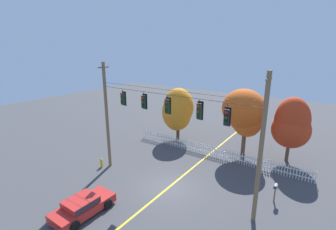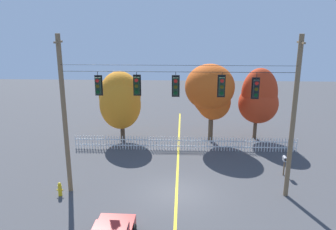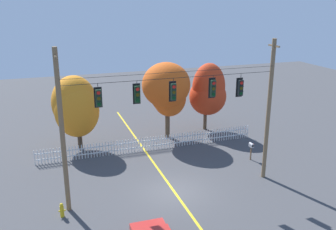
{
  "view_description": "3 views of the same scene",
  "coord_description": "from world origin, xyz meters",
  "px_view_note": "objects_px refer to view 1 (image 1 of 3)",
  "views": [
    {
      "loc": [
        9.3,
        -13.65,
        10.48
      ],
      "look_at": [
        -0.82,
        1.13,
        5.39
      ],
      "focal_mm": 26.2,
      "sensor_mm": 36.0,
      "label": 1
    },
    {
      "loc": [
        0.31,
        -18.03,
        9.81
      ],
      "look_at": [
        -0.56,
        0.96,
        4.54
      ],
      "focal_mm": 35.92,
      "sensor_mm": 36.0,
      "label": 2
    },
    {
      "loc": [
        -7.01,
        -19.49,
        11.51
      ],
      "look_at": [
        0.1,
        1.51,
        4.57
      ],
      "focal_mm": 39.73,
      "sensor_mm": 36.0,
      "label": 3
    }
  ],
  "objects_px": {
    "traffic_signal_southbound_primary": "(227,117)",
    "roadside_mailbox": "(276,188)",
    "autumn_oak_far_east": "(291,126)",
    "traffic_signal_northbound_primary": "(144,102)",
    "autumn_maple_mid": "(244,113)",
    "parked_car": "(83,206)",
    "traffic_signal_westbound_side": "(123,99)",
    "autumn_maple_near_fence": "(178,109)",
    "traffic_signal_northbound_secondary": "(199,111)",
    "fire_hydrant": "(102,163)",
    "traffic_signal_eastbound_side": "(167,106)"
  },
  "relations": [
    {
      "from": "traffic_signal_southbound_primary",
      "to": "roadside_mailbox",
      "type": "height_order",
      "value": "traffic_signal_southbound_primary"
    },
    {
      "from": "traffic_signal_southbound_primary",
      "to": "autumn_oak_far_east",
      "type": "relative_size",
      "value": 0.24
    },
    {
      "from": "traffic_signal_northbound_primary",
      "to": "autumn_maple_mid",
      "type": "height_order",
      "value": "traffic_signal_northbound_primary"
    },
    {
      "from": "autumn_maple_mid",
      "to": "parked_car",
      "type": "height_order",
      "value": "autumn_maple_mid"
    },
    {
      "from": "autumn_maple_mid",
      "to": "roadside_mailbox",
      "type": "height_order",
      "value": "autumn_maple_mid"
    },
    {
      "from": "traffic_signal_westbound_side",
      "to": "traffic_signal_southbound_primary",
      "type": "bearing_deg",
      "value": 0.0
    },
    {
      "from": "autumn_maple_near_fence",
      "to": "roadside_mailbox",
      "type": "bearing_deg",
      "value": -27.9
    },
    {
      "from": "traffic_signal_northbound_secondary",
      "to": "fire_hydrant",
      "type": "xyz_separation_m",
      "value": [
        -9.19,
        -0.65,
        -6.04
      ]
    },
    {
      "from": "fire_hydrant",
      "to": "traffic_signal_northbound_secondary",
      "type": "bearing_deg",
      "value": 4.02
    },
    {
      "from": "traffic_signal_northbound_secondary",
      "to": "roadside_mailbox",
      "type": "height_order",
      "value": "traffic_signal_northbound_secondary"
    },
    {
      "from": "traffic_signal_eastbound_side",
      "to": "autumn_oak_far_east",
      "type": "relative_size",
      "value": 0.23
    },
    {
      "from": "traffic_signal_northbound_primary",
      "to": "traffic_signal_northbound_secondary",
      "type": "xyz_separation_m",
      "value": [
        4.62,
        0.0,
        -0.01
      ]
    },
    {
      "from": "traffic_signal_eastbound_side",
      "to": "fire_hydrant",
      "type": "xyz_separation_m",
      "value": [
        -6.7,
        -0.65,
        -6.02
      ]
    },
    {
      "from": "traffic_signal_eastbound_side",
      "to": "traffic_signal_northbound_secondary",
      "type": "xyz_separation_m",
      "value": [
        2.49,
        0.0,
        0.02
      ]
    },
    {
      "from": "roadside_mailbox",
      "to": "autumn_maple_near_fence",
      "type": "bearing_deg",
      "value": 152.1
    },
    {
      "from": "parked_car",
      "to": "roadside_mailbox",
      "type": "relative_size",
      "value": 3.05
    },
    {
      "from": "roadside_mailbox",
      "to": "traffic_signal_eastbound_side",
      "type": "bearing_deg",
      "value": -159.11
    },
    {
      "from": "parked_car",
      "to": "autumn_maple_near_fence",
      "type": "bearing_deg",
      "value": 98.14
    },
    {
      "from": "autumn_maple_mid",
      "to": "fire_hydrant",
      "type": "height_order",
      "value": "autumn_maple_mid"
    },
    {
      "from": "traffic_signal_northbound_primary",
      "to": "autumn_maple_mid",
      "type": "xyz_separation_m",
      "value": [
        4.78,
        9.05,
        -2.16
      ]
    },
    {
      "from": "traffic_signal_northbound_primary",
      "to": "traffic_signal_northbound_secondary",
      "type": "relative_size",
      "value": 0.97
    },
    {
      "from": "traffic_signal_westbound_side",
      "to": "autumn_maple_mid",
      "type": "distance_m",
      "value": 11.59
    },
    {
      "from": "traffic_signal_northbound_primary",
      "to": "autumn_maple_near_fence",
      "type": "bearing_deg",
      "value": 106.66
    },
    {
      "from": "autumn_maple_mid",
      "to": "parked_car",
      "type": "relative_size",
      "value": 1.62
    },
    {
      "from": "autumn_oak_far_east",
      "to": "roadside_mailbox",
      "type": "bearing_deg",
      "value": -86.93
    },
    {
      "from": "parked_car",
      "to": "roadside_mailbox",
      "type": "bearing_deg",
      "value": 40.23
    },
    {
      "from": "autumn_maple_mid",
      "to": "traffic_signal_eastbound_side",
      "type": "bearing_deg",
      "value": -106.33
    },
    {
      "from": "traffic_signal_northbound_primary",
      "to": "fire_hydrant",
      "type": "bearing_deg",
      "value": -171.98
    },
    {
      "from": "traffic_signal_northbound_secondary",
      "to": "autumn_oak_far_east",
      "type": "height_order",
      "value": "traffic_signal_northbound_secondary"
    },
    {
      "from": "traffic_signal_westbound_side",
      "to": "traffic_signal_eastbound_side",
      "type": "xyz_separation_m",
      "value": [
        4.27,
        0.0,
        -0.0
      ]
    },
    {
      "from": "traffic_signal_eastbound_side",
      "to": "traffic_signal_southbound_primary",
      "type": "height_order",
      "value": "same"
    },
    {
      "from": "traffic_signal_westbound_side",
      "to": "autumn_maple_near_fence",
      "type": "distance_m",
      "value": 9.53
    },
    {
      "from": "traffic_signal_eastbound_side",
      "to": "traffic_signal_northbound_secondary",
      "type": "distance_m",
      "value": 2.49
    },
    {
      "from": "traffic_signal_westbound_side",
      "to": "autumn_maple_mid",
      "type": "relative_size",
      "value": 0.21
    },
    {
      "from": "traffic_signal_eastbound_side",
      "to": "autumn_maple_near_fence",
      "type": "bearing_deg",
      "value": 118.1
    },
    {
      "from": "traffic_signal_northbound_secondary",
      "to": "parked_car",
      "type": "bearing_deg",
      "value": -132.89
    },
    {
      "from": "traffic_signal_eastbound_side",
      "to": "autumn_maple_near_fence",
      "type": "height_order",
      "value": "traffic_signal_eastbound_side"
    },
    {
      "from": "autumn_maple_near_fence",
      "to": "fire_hydrant",
      "type": "distance_m",
      "value": 10.36
    },
    {
      "from": "traffic_signal_northbound_primary",
      "to": "traffic_signal_northbound_secondary",
      "type": "bearing_deg",
      "value": 0.01
    },
    {
      "from": "autumn_maple_mid",
      "to": "traffic_signal_northbound_primary",
      "type": "bearing_deg",
      "value": -117.84
    },
    {
      "from": "parked_car",
      "to": "traffic_signal_westbound_side",
      "type": "bearing_deg",
      "value": 105.21
    },
    {
      "from": "traffic_signal_westbound_side",
      "to": "parked_car",
      "type": "height_order",
      "value": "traffic_signal_westbound_side"
    },
    {
      "from": "fire_hydrant",
      "to": "autumn_maple_near_fence",
      "type": "bearing_deg",
      "value": 79.11
    },
    {
      "from": "autumn_oak_far_east",
      "to": "roadside_mailbox",
      "type": "distance_m",
      "value": 7.45
    },
    {
      "from": "fire_hydrant",
      "to": "roadside_mailbox",
      "type": "height_order",
      "value": "roadside_mailbox"
    },
    {
      "from": "traffic_signal_eastbound_side",
      "to": "autumn_oak_far_east",
      "type": "height_order",
      "value": "traffic_signal_eastbound_side"
    },
    {
      "from": "traffic_signal_westbound_side",
      "to": "traffic_signal_northbound_secondary",
      "type": "relative_size",
      "value": 0.98
    },
    {
      "from": "parked_car",
      "to": "roadside_mailbox",
      "type": "xyz_separation_m",
      "value": [
        9.87,
        8.35,
        0.48
      ]
    },
    {
      "from": "traffic_signal_southbound_primary",
      "to": "autumn_maple_mid",
      "type": "relative_size",
      "value": 0.22
    },
    {
      "from": "traffic_signal_eastbound_side",
      "to": "traffic_signal_northbound_secondary",
      "type": "relative_size",
      "value": 1.0
    }
  ]
}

